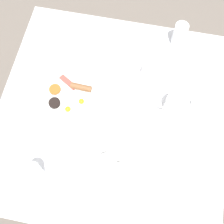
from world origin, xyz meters
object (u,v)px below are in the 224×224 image
spoon_for_tea (180,205)px  teapot_near (176,105)px  water_glass_tall (35,172)px  knife_by_plate (117,47)px  napkin_folded (181,161)px  water_glass_short (179,35)px  teacup_with_saucer_left (109,126)px  teacup_with_saucer_right (107,164)px  fork_by_plate (49,146)px  breakfast_plate (69,96)px  creamer_jug (148,71)px

spoon_for_tea → teapot_near: bearing=10.0°
water_glass_tall → knife_by_plate: size_ratio=0.66×
teapot_near → napkin_folded: (-0.24, -0.06, -0.05)m
water_glass_tall → water_glass_short: bearing=-32.8°
water_glass_short → napkin_folded: (-0.61, -0.09, -0.07)m
spoon_for_tea → knife_by_plate: bearing=29.3°
teacup_with_saucer_left → teacup_with_saucer_right: same height
teacup_with_saucer_right → fork_by_plate: size_ratio=1.00×
teapot_near → spoon_for_tea: (-0.43, -0.08, -0.05)m
breakfast_plate → fork_by_plate: (-0.25, 0.03, -0.01)m
breakfast_plate → teacup_with_saucer_right: size_ratio=1.91×
breakfast_plate → knife_by_plate: (0.32, -0.17, -0.01)m
water_glass_tall → napkin_folded: water_glass_tall is taller
teacup_with_saucer_left → teapot_near: bearing=-61.9°
creamer_jug → spoon_for_tea: 0.64m
fork_by_plate → spoon_for_tea: (-0.14, -0.60, 0.00)m
teacup_with_saucer_right → knife_by_plate: 0.62m
teapot_near → napkin_folded: teapot_near is taller
creamer_jug → knife_by_plate: (0.13, 0.17, -0.03)m
fork_by_plate → knife_by_plate: 0.61m
teacup_with_saucer_left → breakfast_plate: bearing=61.9°
water_glass_tall → knife_by_plate: 0.75m
teapot_near → spoon_for_tea: teapot_near is taller
teacup_with_saucer_left → spoon_for_tea: size_ratio=1.03×
water_glass_short → napkin_folded: 0.62m
breakfast_plate → water_glass_short: size_ratio=1.88×
teapot_near → water_glass_short: bearing=-107.8°
teapot_near → knife_by_plate: (0.29, 0.33, -0.05)m
knife_by_plate → spoon_for_tea: 0.82m
water_glass_short → teapot_near: bearing=-175.1°
teacup_with_saucer_right → fork_by_plate: teacup_with_saucer_right is taller
teacup_with_saucer_right → creamer_jug: teacup_with_saucer_right is taller
water_glass_tall → teacup_with_saucer_right: bearing=-70.6°
water_glass_short → creamer_jug: (-0.21, 0.12, -0.04)m
breakfast_plate → teapot_near: bearing=-86.2°
teapot_near → water_glass_short: size_ratio=1.22×
water_glass_short → spoon_for_tea: size_ratio=1.04×
teapot_near → fork_by_plate: teapot_near is taller
breakfast_plate → teacup_with_saucer_left: teacup_with_saucer_left is taller
teacup_with_saucer_right → water_glass_tall: water_glass_tall is taller
teapot_near → water_glass_short: 0.37m
knife_by_plate → water_glass_tall: bearing=163.2°
creamer_jug → water_glass_tall: bearing=146.6°
breakfast_plate → fork_by_plate: bearing=174.0°
breakfast_plate → water_glass_tall: size_ratio=2.37×
breakfast_plate → napkin_folded: (-0.21, -0.56, -0.01)m
creamer_jug → knife_by_plate: size_ratio=0.46×
water_glass_tall → spoon_for_tea: water_glass_tall is taller
breakfast_plate → water_glass_short: bearing=-49.4°
breakfast_plate → teacup_with_saucer_left: size_ratio=1.91×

